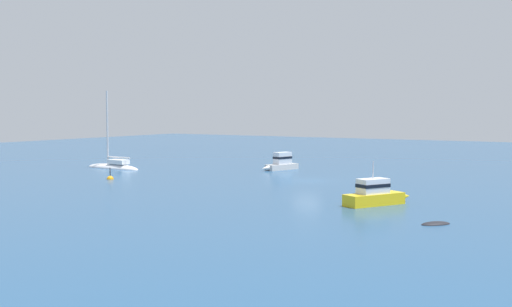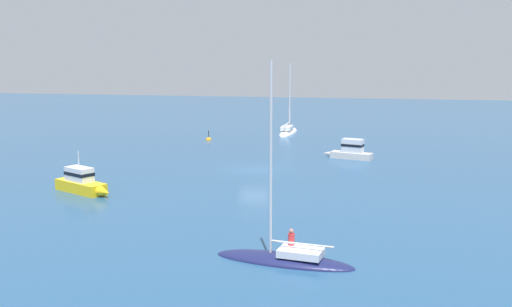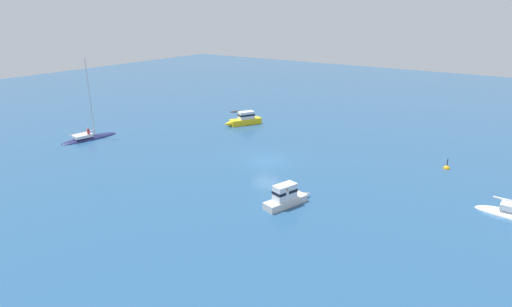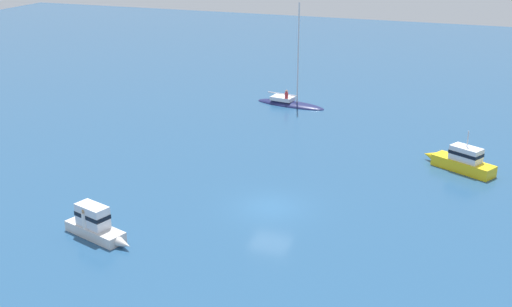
# 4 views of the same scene
# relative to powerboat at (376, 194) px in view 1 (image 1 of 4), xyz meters

# --- Properties ---
(ground_plane) EXTENTS (160.00, 160.00, 0.00)m
(ground_plane) POSITION_rel_powerboat_xyz_m (10.59, -10.57, -0.72)
(ground_plane) COLOR navy
(powerboat) EXTENTS (3.55, 5.34, 2.99)m
(powerboat) POSITION_rel_powerboat_xyz_m (0.00, 0.00, 0.00)
(powerboat) COLOR yellow
(powerboat) RESTS_ON ground
(launch) EXTENTS (2.29, 4.87, 1.88)m
(launch) POSITION_rel_powerboat_xyz_m (17.69, -18.46, 0.04)
(launch) COLOR silver
(launch) RESTS_ON ground
(ketch) EXTENTS (7.68, 2.09, 9.03)m
(ketch) POSITION_rel_powerboat_xyz_m (34.25, -10.25, -0.55)
(ketch) COLOR white
(ketch) RESTS_ON ground
(skiff) EXTENTS (1.81, 1.93, 0.33)m
(skiff) POSITION_rel_powerboat_xyz_m (-5.54, 5.26, -0.72)
(skiff) COLOR black
(skiff) RESTS_ON ground
(channel_buoy) EXTENTS (0.64, 0.64, 1.38)m
(channel_buoy) POSITION_rel_powerboat_xyz_m (26.82, -2.16, -0.71)
(channel_buoy) COLOR orange
(channel_buoy) RESTS_ON ground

